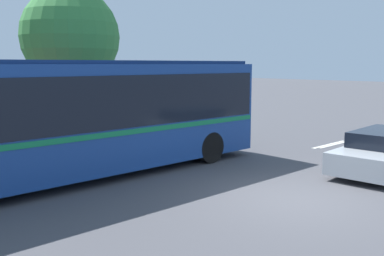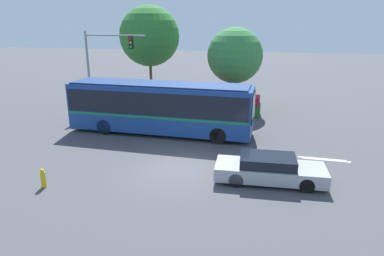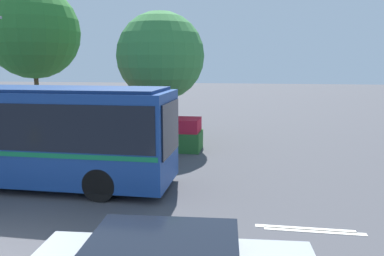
{
  "view_description": "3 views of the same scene",
  "coord_description": "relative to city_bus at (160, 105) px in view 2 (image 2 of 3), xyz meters",
  "views": [
    {
      "loc": [
        -8.67,
        -5.6,
        3.15
      ],
      "look_at": [
        1.33,
        4.95,
        1.03
      ],
      "focal_mm": 41.16,
      "sensor_mm": 36.0,
      "label": 1
    },
    {
      "loc": [
        4.3,
        -14.73,
        6.87
      ],
      "look_at": [
        0.03,
        2.74,
        1.27
      ],
      "focal_mm": 31.91,
      "sensor_mm": 36.0,
      "label": 2
    },
    {
      "loc": [
        5.59,
        -6.02,
        4.01
      ],
      "look_at": [
        3.86,
        5.06,
        2.08
      ],
      "focal_mm": 35.44,
      "sensor_mm": 36.0,
      "label": 3
    }
  ],
  "objects": [
    {
      "name": "traffic_light_pole",
      "position": [
        -6.03,
        4.02,
        2.29
      ],
      "size": [
        4.9,
        0.24,
        6.25
      ],
      "color": "gray",
      "rests_on": "ground"
    },
    {
      "name": "lane_stripe_near",
      "position": [
        9.64,
        -2.2,
        -1.84
      ],
      "size": [
        2.4,
        0.16,
        0.01
      ],
      "primitive_type": "cube",
      "color": "silver",
      "rests_on": "ground"
    },
    {
      "name": "fire_hydrant",
      "position": [
        -2.49,
        -8.45,
        -1.44
      ],
      "size": [
        0.22,
        0.22,
        0.86
      ],
      "color": "gold",
      "rests_on": "ground"
    },
    {
      "name": "flowering_hedge",
      "position": [
        2.48,
        5.74,
        -1.11
      ],
      "size": [
        7.06,
        1.57,
        1.49
      ],
      "color": "#286028",
      "rests_on": "ground"
    },
    {
      "name": "street_tree_left",
      "position": [
        -3.85,
        8.77,
        3.86
      ],
      "size": [
        5.17,
        5.17,
        8.3
      ],
      "color": "brown",
      "rests_on": "ground"
    },
    {
      "name": "street_tree_centre",
      "position": [
        3.76,
        7.37,
        2.5
      ],
      "size": [
        4.37,
        4.37,
        6.54
      ],
      "color": "brown",
      "rests_on": "ground"
    },
    {
      "name": "sedan_foreground",
      "position": [
        6.99,
        -5.56,
        -1.26
      ],
      "size": [
        4.94,
        2.1,
        1.22
      ],
      "rotation": [
        0.0,
        0.0,
        0.06
      ],
      "color": "#9EA3A8",
      "rests_on": "ground"
    },
    {
      "name": "lane_stripe_mid",
      "position": [
        9.85,
        -2.32,
        -1.84
      ],
      "size": [
        2.4,
        0.16,
        0.01
      ],
      "primitive_type": "cube",
      "color": "silver",
      "rests_on": "ground"
    },
    {
      "name": "city_bus",
      "position": [
        0.0,
        0.0,
        0.0
      ],
      "size": [
        11.7,
        2.69,
        3.25
      ],
      "rotation": [
        0.0,
        0.0,
        -0.01
      ],
      "color": "navy",
      "rests_on": "ground"
    },
    {
      "name": "ground_plane",
      "position": [
        2.65,
        -5.23,
        -1.85
      ],
      "size": [
        140.0,
        140.0,
        0.0
      ],
      "primitive_type": "plane",
      "color": "#444449"
    }
  ]
}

